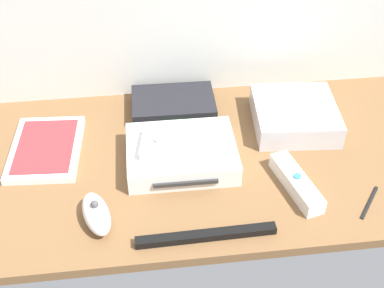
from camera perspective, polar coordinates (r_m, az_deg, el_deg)
ground_plane at (r=103.19cm, az=-0.00°, el=-2.11°), size 100.00×48.00×2.00cm
game_console at (r=100.45cm, az=-1.17°, el=-1.09°), size 21.14×16.64×4.40cm
mini_computer at (r=111.47cm, az=11.27°, el=3.17°), size 18.29×18.29×5.30cm
game_case at (r=107.88cm, az=-15.80°, el=-0.48°), size 14.83×19.86×1.56cm
network_router at (r=113.92cm, az=-2.07°, el=4.37°), size 18.23×12.65×3.40cm
remote_wand at (r=97.52cm, az=11.42°, el=-4.22°), size 6.98×15.23×3.40cm
remote_nunchuk at (r=91.18cm, az=-10.51°, el=-7.57°), size 6.92×10.81×5.10cm
remote_classic_pad at (r=97.62cm, az=-1.38°, el=-0.06°), size 15.58×10.39×2.40cm
sensor_bar at (r=88.37cm, az=1.76°, el=-10.03°), size 24.03×2.25×1.40cm
stylus_pen at (r=99.22cm, az=18.99°, el=-6.04°), size 6.13×7.49×0.70cm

